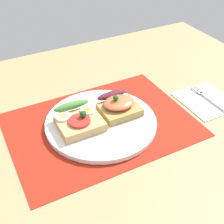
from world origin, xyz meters
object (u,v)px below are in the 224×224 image
at_px(sandwich_egg_tomato, 78,120).
at_px(fork, 207,97).
at_px(sandwich_salmon, 118,105).
at_px(napkin, 206,100).
at_px(plate, 101,122).

bearing_deg(sandwich_egg_tomato, fork, -7.34).
height_order(sandwich_salmon, napkin, sandwich_salmon).
xyz_separation_m(plate, sandwich_egg_tomato, (-0.05, 0.01, 0.02)).
relative_size(sandwich_salmon, napkin, 0.66).
height_order(sandwich_salmon, fork, sandwich_salmon).
bearing_deg(plate, sandwich_salmon, 13.04).
distance_m(plate, napkin, 0.30).
distance_m(sandwich_salmon, fork, 0.25).
bearing_deg(plate, napkin, -7.47).
relative_size(plate, sandwich_egg_tomato, 2.65).
bearing_deg(sandwich_salmon, sandwich_egg_tomato, -178.66).
relative_size(napkin, fork, 1.05).
xyz_separation_m(plate, napkin, (0.30, -0.04, -0.01)).
bearing_deg(napkin, sandwich_egg_tomato, 172.07).
height_order(plate, sandwich_salmon, sandwich_salmon).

